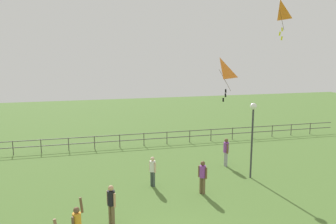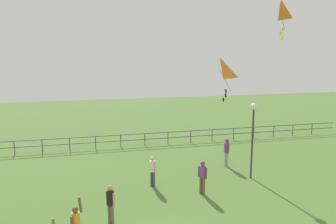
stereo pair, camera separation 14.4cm
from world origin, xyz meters
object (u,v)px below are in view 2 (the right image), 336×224
at_px(lamppost, 253,124).
at_px(person_5, 76,224).
at_px(person_4, 111,202).
at_px(kite_2, 220,70).
at_px(person_2, 153,169).
at_px(person_1, 202,175).
at_px(person_3, 227,150).
at_px(kite_4, 280,11).

height_order(lamppost, person_5, lamppost).
bearing_deg(person_4, kite_2, 28.90).
bearing_deg(person_2, person_4, -125.03).
height_order(person_1, person_3, person_3).
bearing_deg(kite_4, lamppost, 159.61).
relative_size(person_1, kite_4, 0.83).
bearing_deg(person_5, person_1, 29.87).
relative_size(person_1, person_3, 0.96).
relative_size(person_2, person_3, 0.91).
bearing_deg(person_2, person_3, 21.37).
bearing_deg(person_3, person_1, -128.92).
bearing_deg(person_3, person_4, -143.93).
relative_size(person_1, person_5, 0.89).
bearing_deg(person_5, kite_2, 33.26).
distance_m(lamppost, person_2, 5.88).
height_order(kite_2, kite_4, kite_4).
relative_size(kite_2, kite_4, 1.07).
xyz_separation_m(kite_2, kite_4, (3.02, -0.36, 2.95)).
relative_size(person_2, kite_4, 0.79).
bearing_deg(person_1, person_2, 145.30).
xyz_separation_m(person_1, kite_2, (1.30, 1.33, 4.97)).
bearing_deg(kite_2, person_3, 55.03).
bearing_deg(person_5, kite_4, 23.02).
bearing_deg(lamppost, kite_2, -179.62).
relative_size(person_5, kite_4, 0.94).
distance_m(person_5, kite_4, 13.58).
distance_m(lamppost, person_4, 8.75).
bearing_deg(kite_4, kite_2, 173.17).
xyz_separation_m(person_3, kite_4, (1.55, -2.46, 7.87)).
distance_m(person_4, person_5, 1.94).
height_order(person_3, kite_2, kite_2).
height_order(person_4, kite_2, kite_2).
bearing_deg(lamppost, person_5, -152.84).
height_order(lamppost, person_2, lamppost).
distance_m(lamppost, kite_2, 3.50).
bearing_deg(person_2, kite_2, -2.82).
relative_size(lamppost, person_1, 2.52).
bearing_deg(person_5, person_2, 52.89).
relative_size(person_3, kite_4, 0.87).
bearing_deg(person_3, lamppost, -75.37).
bearing_deg(kite_2, person_4, -151.10).
distance_m(person_4, kite_2, 8.32).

